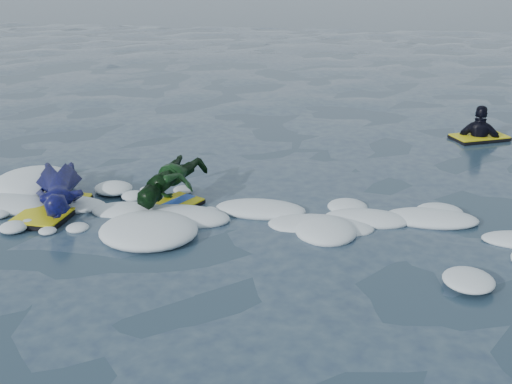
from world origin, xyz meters
TOP-DOWN VIEW (x-y plane):
  - ground at (0.00, 0.00)m, footprint 120.00×120.00m
  - foam_band at (0.00, 1.03)m, footprint 12.00×3.10m
  - prone_woman_unit at (-1.31, 1.47)m, footprint 1.26×1.81m
  - prone_child_unit at (0.14, 1.77)m, footprint 0.94×1.48m
  - waiting_rider_unit at (4.64, 5.57)m, footprint 1.11×0.90m

SIDE VIEW (x-z plane):
  - waiting_rider_unit at x=4.64m, z-range -0.84..0.62m
  - ground at x=0.00m, z-range 0.00..0.00m
  - foam_band at x=0.00m, z-range -0.15..0.15m
  - prone_woman_unit at x=-1.31m, z-range 0.01..0.45m
  - prone_child_unit at x=0.14m, z-range 0.01..0.55m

